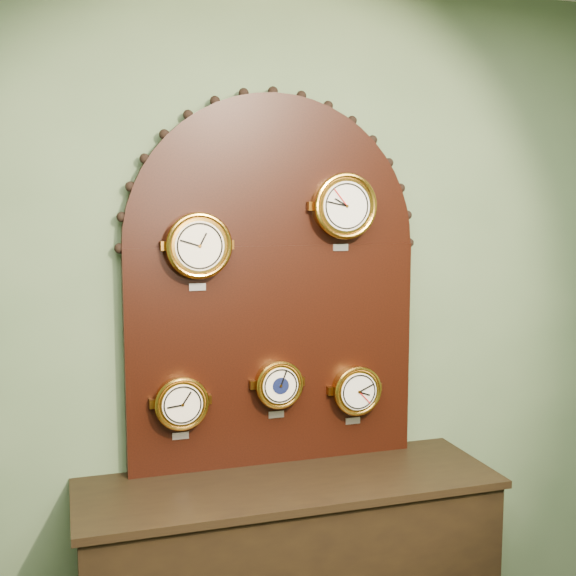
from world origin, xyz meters
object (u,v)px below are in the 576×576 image
object	(u,v)px
arabic_clock	(344,206)
hygrometer	(181,403)
roman_clock	(198,246)
barometer	(278,384)
display_board	(273,271)
tide_clock	(356,390)

from	to	relation	value
arabic_clock	hygrometer	distance (m)	1.01
roman_clock	barometer	bearing A→B (deg)	0.23
display_board	hygrometer	bearing A→B (deg)	-170.43
arabic_clock	tide_clock	size ratio (longest dim) A/B	1.21
tide_clock	roman_clock	bearing A→B (deg)	-179.90
arabic_clock	tide_clock	xyz separation A→B (m)	(0.06, 0.00, -0.77)
display_board	hygrometer	size ratio (longest dim) A/B	5.80
hygrometer	barometer	distance (m)	0.40
roman_clock	tide_clock	size ratio (longest dim) A/B	1.16
display_board	arabic_clock	size ratio (longest dim) A/B	4.83
hygrometer	barometer	size ratio (longest dim) A/B	1.06
roman_clock	barometer	size ratio (longest dim) A/B	1.22
hygrometer	tide_clock	xyz separation A→B (m)	(0.73, 0.00, -0.01)
display_board	hygrometer	world-z (taller)	display_board
roman_clock	display_board	bearing A→B (deg)	11.98
hygrometer	tide_clock	world-z (taller)	hygrometer
roman_clock	hygrometer	world-z (taller)	roman_clock
display_board	tide_clock	size ratio (longest dim) A/B	5.85
display_board	barometer	bearing A→B (deg)	-89.15
arabic_clock	hygrometer	bearing A→B (deg)	179.88
display_board	arabic_clock	bearing A→B (deg)	-13.67
hygrometer	barometer	xyz separation A→B (m)	(0.39, 0.00, 0.04)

